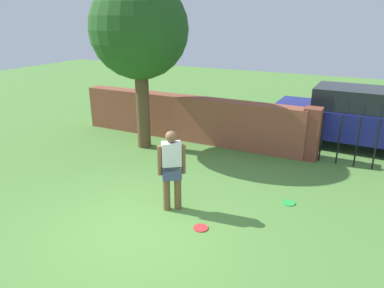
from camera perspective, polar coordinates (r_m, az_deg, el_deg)
name	(u,v)px	position (r m, az deg, el deg)	size (l,w,h in m)	color
ground_plane	(135,230)	(6.64, -9.11, -13.46)	(40.00, 40.00, 0.00)	#568C3D
brick_wall	(187,118)	(10.94, -0.85, 4.17)	(7.14, 0.50, 1.34)	brown
tree	(139,31)	(9.97, -8.41, 17.43)	(2.62, 2.62, 4.59)	brown
person	(172,167)	(6.82, -3.26, -3.71)	(0.45, 0.39, 1.62)	brown
fence_gate	(367,141)	(9.78, 26.12, 0.36)	(3.10, 0.44, 1.40)	brown
car	(350,117)	(11.29, 23.84, 3.96)	(4.24, 2.00, 1.72)	navy
frisbee_green	(288,203)	(7.65, 15.13, -9.05)	(0.27, 0.27, 0.02)	green
frisbee_red	(201,228)	(6.61, 1.40, -13.23)	(0.27, 0.27, 0.02)	red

